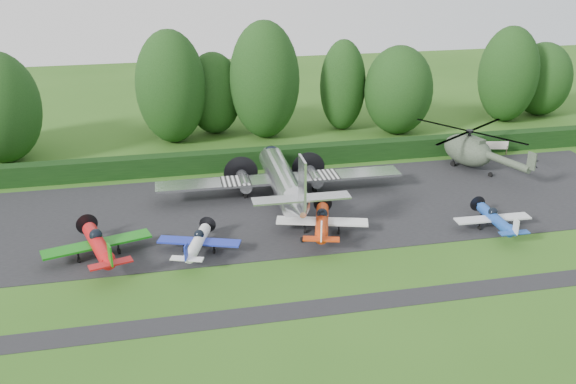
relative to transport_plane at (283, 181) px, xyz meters
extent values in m
plane|color=#2D5919|center=(-0.83, -11.79, -2.03)|extent=(160.00, 160.00, 0.00)
cube|color=black|center=(-0.83, -1.79, -2.02)|extent=(70.00, 18.00, 0.01)
cube|color=black|center=(-0.83, -17.79, -2.02)|extent=(70.00, 2.00, 0.00)
cube|color=black|center=(-0.83, 9.21, -2.03)|extent=(90.00, 1.60, 2.00)
cylinder|color=silver|center=(0.00, 0.35, -0.07)|extent=(2.37, 12.37, 2.37)
cone|color=silver|center=(0.00, 7.27, -0.07)|extent=(2.37, 1.55, 2.37)
cone|color=silver|center=(0.00, -7.07, 0.45)|extent=(2.37, 3.09, 2.37)
sphere|color=black|center=(0.00, 6.28, 0.45)|extent=(1.55, 1.55, 1.55)
cube|color=silver|center=(0.00, 1.38, -0.38)|extent=(22.67, 2.47, 0.23)
cube|color=white|center=(-4.12, 1.38, -0.25)|extent=(2.68, 2.58, 0.05)
cube|color=white|center=(4.12, 1.38, -0.25)|extent=(2.68, 2.58, 0.05)
cylinder|color=silver|center=(-3.30, 2.00, -0.63)|extent=(1.13, 3.30, 1.13)
cylinder|color=silver|center=(3.30, 2.00, -0.63)|extent=(1.13, 3.30, 1.13)
cylinder|color=black|center=(-3.30, 4.31, -0.63)|extent=(3.30, 0.03, 3.30)
cylinder|color=black|center=(3.30, 4.31, -0.63)|extent=(3.30, 0.03, 3.30)
cube|color=silver|center=(0.00, -7.90, 1.58)|extent=(7.73, 1.44, 0.14)
cube|color=silver|center=(0.00, -8.21, 3.02)|extent=(0.19, 2.27, 3.92)
cylinder|color=black|center=(-3.30, 1.58, -1.77)|extent=(0.26, 0.93, 0.93)
cylinder|color=black|center=(3.30, 1.58, -1.77)|extent=(0.26, 0.93, 0.93)
cylinder|color=black|center=(0.00, -8.31, -1.84)|extent=(0.19, 0.45, 0.45)
cylinder|color=#B51013|center=(-15.66, -8.05, -0.76)|extent=(1.10, 6.32, 1.10)
sphere|color=black|center=(-15.66, -7.36, -0.24)|extent=(0.97, 0.97, 0.97)
cube|color=#137111|center=(-15.66, -7.47, -0.93)|extent=(8.05, 1.49, 0.16)
cube|color=#B51013|center=(-15.66, -11.84, -0.47)|extent=(2.99, 0.80, 0.11)
cube|color=#137111|center=(-15.66, -11.96, 0.27)|extent=(0.11, 0.92, 1.49)
cylinder|color=black|center=(-15.66, -3.97, -0.76)|extent=(1.72, 0.02, 1.72)
cylinder|color=black|center=(-17.15, -7.70, -1.82)|extent=(0.16, 0.51, 0.51)
cylinder|color=black|center=(-14.17, -7.70, -1.82)|extent=(0.16, 0.51, 0.51)
cylinder|color=black|center=(-15.66, -5.06, -1.84)|extent=(0.14, 0.46, 0.46)
cylinder|color=white|center=(-8.40, -8.64, -1.03)|extent=(0.87, 4.99, 0.87)
sphere|color=black|center=(-8.40, -8.10, -0.62)|extent=(0.76, 0.76, 0.76)
cube|color=#1C2DAC|center=(-8.40, -8.19, -1.16)|extent=(6.35, 1.18, 0.13)
cube|color=white|center=(-8.40, -11.64, -0.80)|extent=(2.36, 0.63, 0.09)
cube|color=#1C2DAC|center=(-8.40, -11.73, -0.21)|extent=(0.09, 0.73, 1.18)
cylinder|color=black|center=(-8.40, -5.42, -1.03)|extent=(1.36, 0.02, 1.36)
cylinder|color=black|center=(-9.58, -8.37, -1.86)|extent=(0.13, 0.40, 0.40)
cylinder|color=black|center=(-7.22, -8.37, -1.86)|extent=(0.13, 0.40, 0.40)
cylinder|color=black|center=(-8.40, -6.28, -1.88)|extent=(0.11, 0.36, 0.36)
cylinder|color=red|center=(1.67, -7.48, -0.86)|extent=(1.02, 5.83, 1.02)
sphere|color=black|center=(1.67, -6.84, -0.38)|extent=(0.89, 0.89, 0.89)
cube|color=white|center=(1.67, -6.95, -1.02)|extent=(7.42, 1.38, 0.15)
cube|color=red|center=(1.67, -10.98, -0.59)|extent=(2.76, 0.74, 0.11)
cube|color=white|center=(1.67, -11.09, 0.09)|extent=(0.11, 0.85, 1.38)
cylinder|color=black|center=(1.67, -3.72, -0.86)|extent=(1.59, 0.02, 1.59)
cylinder|color=black|center=(0.29, -7.16, -1.84)|extent=(0.15, 0.47, 0.47)
cylinder|color=black|center=(3.05, -7.16, -1.84)|extent=(0.15, 0.47, 0.47)
cylinder|color=black|center=(1.67, -4.72, -1.86)|extent=(0.13, 0.42, 0.42)
cylinder|color=#1B47A2|center=(15.82, -9.53, -1.02)|extent=(0.88, 5.02, 0.88)
sphere|color=black|center=(15.82, -8.98, -0.61)|extent=(0.77, 0.77, 0.77)
cube|color=silver|center=(15.82, -9.07, -1.16)|extent=(6.39, 1.19, 0.13)
cube|color=#1B47A2|center=(15.82, -12.54, -0.79)|extent=(2.37, 0.64, 0.09)
cube|color=silver|center=(15.82, -12.63, -0.20)|extent=(0.09, 0.73, 1.19)
cylinder|color=black|center=(15.82, -6.28, -1.02)|extent=(1.37, 0.02, 1.37)
cylinder|color=black|center=(14.63, -9.25, -1.86)|extent=(0.13, 0.40, 0.40)
cylinder|color=black|center=(17.00, -9.25, -1.86)|extent=(0.13, 0.40, 0.40)
cylinder|color=black|center=(15.82, -7.15, -1.88)|extent=(0.11, 0.37, 0.37)
ellipsoid|color=#333D2F|center=(20.38, 4.78, -0.16)|extent=(3.24, 5.94, 3.11)
cylinder|color=#333D2F|center=(20.38, 0.10, 0.15)|extent=(0.73, 6.23, 0.73)
cube|color=#333D2F|center=(20.38, -3.12, 1.09)|extent=(0.12, 0.93, 1.66)
cylinder|color=black|center=(20.38, 4.78, 1.40)|extent=(0.31, 0.31, 0.83)
cylinder|color=black|center=(20.38, 4.78, 1.87)|extent=(0.73, 0.73, 0.26)
cylinder|color=black|center=(20.38, 4.78, 1.87)|extent=(12.46, 12.46, 0.06)
cube|color=#333D2F|center=(20.38, 3.94, 1.04)|extent=(0.93, 2.08, 0.73)
ellipsoid|color=black|center=(20.38, 6.44, -0.05)|extent=(1.97, 1.97, 1.78)
cylinder|color=black|center=(19.34, 5.61, -1.71)|extent=(0.19, 0.58, 0.58)
cylinder|color=black|center=(21.41, 5.61, -1.71)|extent=(0.19, 0.58, 0.58)
cylinder|color=black|center=(20.38, 1.45, -1.77)|extent=(0.17, 0.50, 0.50)
cylinder|color=#3F3326|center=(23.76, 7.56, -1.49)|extent=(0.11, 0.11, 1.06)
cylinder|color=#3F3326|center=(26.42, 7.56, -1.49)|extent=(0.11, 0.11, 1.06)
cube|color=beige|center=(25.09, 7.56, -0.87)|extent=(2.84, 0.07, 0.89)
cylinder|color=black|center=(-26.52, 16.59, -0.11)|extent=(0.70, 0.70, 3.84)
cylinder|color=black|center=(-3.85, 22.19, -0.43)|extent=(0.70, 0.70, 3.19)
ellipsoid|color=black|center=(-3.85, 22.19, 2.85)|extent=(6.59, 6.59, 9.74)
cylinder|color=black|center=(38.81, 21.41, -0.47)|extent=(0.70, 0.70, 3.12)
ellipsoid|color=black|center=(38.81, 21.41, 2.73)|extent=(7.54, 7.54, 9.52)
cylinder|color=black|center=(11.55, 20.49, -0.23)|extent=(0.70, 0.70, 3.59)
ellipsoid|color=black|center=(11.55, 20.49, 3.45)|extent=(5.49, 5.49, 10.96)
cylinder|color=black|center=(-8.85, 19.80, 0.08)|extent=(0.70, 0.70, 4.21)
ellipsoid|color=black|center=(-8.85, 19.80, 4.40)|extent=(7.87, 7.87, 12.86)
cylinder|color=black|center=(1.81, 19.38, 0.20)|extent=(0.70, 0.70, 4.45)
ellipsoid|color=black|center=(1.81, 19.38, 4.77)|extent=(8.08, 8.08, 13.59)
cylinder|color=black|center=(17.54, 17.59, -0.31)|extent=(0.70, 0.70, 3.44)
ellipsoid|color=black|center=(17.54, 17.59, 3.23)|extent=(8.08, 8.08, 10.51)
cylinder|color=black|center=(32.86, 19.69, -0.06)|extent=(0.70, 0.70, 3.92)
ellipsoid|color=black|center=(32.86, 19.69, 3.97)|extent=(7.38, 7.38, 11.99)
camera|label=1|loc=(-10.69, -52.51, 21.21)|focal=40.00mm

